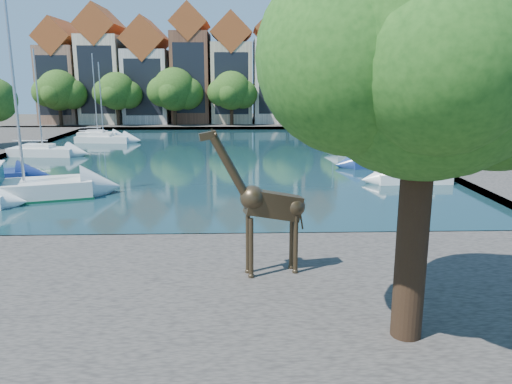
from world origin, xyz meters
TOP-DOWN VIEW (x-y plane):
  - ground at (0.00, 0.00)m, footprint 160.00×160.00m
  - water_basin at (0.00, 24.00)m, footprint 38.00×50.00m
  - near_quay at (0.00, -7.00)m, footprint 50.00×14.00m
  - far_quay at (0.00, 56.00)m, footprint 60.00×16.00m
  - right_quay at (25.00, 24.00)m, footprint 14.00×52.00m
  - plane_tree at (7.62, -9.01)m, footprint 8.32×6.40m
  - townhouse_west_end at (-23.00, 55.99)m, footprint 5.44×9.18m
  - townhouse_west_mid at (-17.00, 55.99)m, footprint 5.94×9.18m
  - townhouse_west_inner at (-10.50, 55.99)m, footprint 6.43×9.18m
  - townhouse_center at (-4.00, 55.99)m, footprint 5.44×9.18m
  - townhouse_east_inner at (2.00, 55.99)m, footprint 5.94×9.18m
  - townhouse_east_mid at (8.50, 55.99)m, footprint 6.43×9.18m
  - townhouse_east_end at (15.00, 55.99)m, footprint 5.44×9.18m
  - far_tree_far_west at (-21.90, 50.49)m, footprint 7.28×5.60m
  - far_tree_west at (-13.91, 50.49)m, footprint 6.76×5.20m
  - far_tree_mid_west at (-5.89, 50.49)m, footprint 7.80×6.00m
  - far_tree_mid_east at (2.10, 50.49)m, footprint 7.02×5.40m
  - far_tree_east at (10.11, 50.49)m, footprint 7.54×5.80m
  - far_tree_far_east at (18.09, 50.49)m, footprint 6.76×5.20m
  - giraffe_statue at (4.01, -4.63)m, footprint 3.49×1.16m
  - sailboat_left_c at (-15.00, 25.23)m, footprint 6.13×2.68m
  - sailboat_left_d at (-12.00, 34.85)m, footprint 6.06×2.63m
  - sailboat_left_e at (-13.91, 39.43)m, footprint 4.62×1.74m
  - sailboat_right_a at (15.00, 12.28)m, footprint 5.02×1.86m
  - sailboat_right_b at (15.00, 18.66)m, footprint 6.23×2.83m
  - sailboat_right_c at (15.00, 24.68)m, footprint 5.74×2.52m
  - sailboat_right_d at (15.00, 41.49)m, footprint 5.62×3.47m

SIDE VIEW (x-z plane):
  - ground at x=0.00m, z-range 0.00..0.00m
  - water_basin at x=0.00m, z-range 0.00..0.08m
  - near_quay at x=0.00m, z-range 0.00..0.50m
  - far_quay at x=0.00m, z-range 0.00..0.50m
  - right_quay at x=25.00m, z-range 0.00..0.50m
  - sailboat_right_b at x=15.00m, z-range -4.16..5.29m
  - sailboat_left_e at x=-13.91m, z-range -4.27..5.47m
  - sailboat_left_d at x=-12.00m, z-range -3.72..4.93m
  - sailboat_right_a at x=15.00m, z-range -4.14..5.37m
  - sailboat_right_d at x=15.00m, z-range -4.19..5.42m
  - sailboat_right_c at x=15.00m, z-range -4.61..5.91m
  - sailboat_left_c at x=-15.00m, z-range -4.10..5.42m
  - giraffe_statue at x=4.01m, z-range 0.46..5.47m
  - far_tree_west at x=-13.91m, z-range 1.40..8.76m
  - far_tree_far_east at x=18.09m, z-range 1.40..8.76m
  - far_tree_mid_east at x=2.10m, z-range 1.37..8.89m
  - far_tree_far_west at x=-21.90m, z-range 1.34..9.02m
  - far_tree_east at x=10.11m, z-range 1.32..9.16m
  - far_tree_mid_west at x=-5.89m, z-range 1.29..9.29m
  - townhouse_east_end at x=15.00m, z-range -0.11..14.32m
  - townhouse_west_inner at x=-10.50m, z-range -0.22..14.92m
  - townhouse_west_end at x=-23.00m, z-range -0.11..14.83m
  - plane_tree at x=7.62m, z-range 2.36..12.98m
  - townhouse_east_inner at x=2.00m, z-range -0.16..15.63m
  - townhouse_east_mid at x=8.50m, z-range -0.22..16.43m
  - townhouse_west_mid at x=-17.00m, z-range -0.16..16.63m
  - townhouse_center at x=-4.00m, z-range -0.10..16.83m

